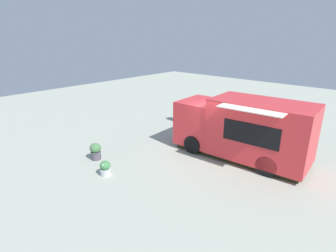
{
  "coord_description": "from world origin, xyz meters",
  "views": [
    {
      "loc": [
        9.26,
        5.28,
        4.99
      ],
      "look_at": [
        0.44,
        -2.68,
        0.89
      ],
      "focal_mm": 28.43,
      "sensor_mm": 36.0,
      "label": 1
    }
  ],
  "objects": [
    {
      "name": "person_customer",
      "position": [
        -4.21,
        -2.6,
        0.35
      ],
      "size": [
        0.74,
        0.69,
        0.88
      ],
      "color": "black",
      "rests_on": "ground_plane"
    },
    {
      "name": "food_truck",
      "position": [
        -0.53,
        0.62,
        1.24
      ],
      "size": [
        2.88,
        5.68,
        2.55
      ],
      "color": "red",
      "rests_on": "ground_plane"
    },
    {
      "name": "ground_plane",
      "position": [
        0.0,
        0.0,
        0.0
      ],
      "size": [
        40.0,
        40.0,
        0.0
      ],
      "primitive_type": "plane",
      "color": "#A5AC9B"
    },
    {
      "name": "trash_bin",
      "position": [
        -2.58,
        -4.46,
        0.53
      ],
      "size": [
        0.55,
        0.55,
        1.05
      ],
      "color": "#291E26",
      "rests_on": "ground_plane"
    },
    {
      "name": "planter_flowering_near",
      "position": [
        3.75,
        -3.79,
        0.38
      ],
      "size": [
        0.47,
        0.47,
        0.71
      ],
      "color": "#524B5A",
      "rests_on": "ground_plane"
    },
    {
      "name": "planter_flowering_far",
      "position": [
        4.26,
        -2.39,
        0.28
      ],
      "size": [
        0.43,
        0.43,
        0.56
      ],
      "color": "silver",
      "rests_on": "ground_plane"
    }
  ]
}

